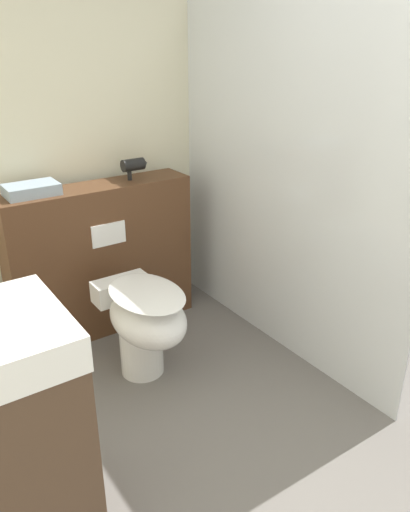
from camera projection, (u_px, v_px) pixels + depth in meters
ground_plane at (327, 500)px, 2.12m from camera, size 12.00×12.00×0.00m
wall_back at (101, 133)px, 3.20m from camera, size 8.00×0.06×2.50m
partition_panel at (102, 259)px, 3.24m from camera, size 1.20×0.28×0.98m
shower_glass at (281, 187)px, 2.88m from camera, size 0.04×1.92×2.03m
toilet at (144, 321)px, 2.77m from camera, size 0.37×0.67×0.57m
sink_vanity at (1, 444)px, 1.76m from camera, size 0.54×0.53×1.12m
hair_drier at (134, 165)px, 3.14m from camera, size 0.17×0.08×0.13m
folded_towel at (32, 190)px, 2.84m from camera, size 0.29×0.20×0.07m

